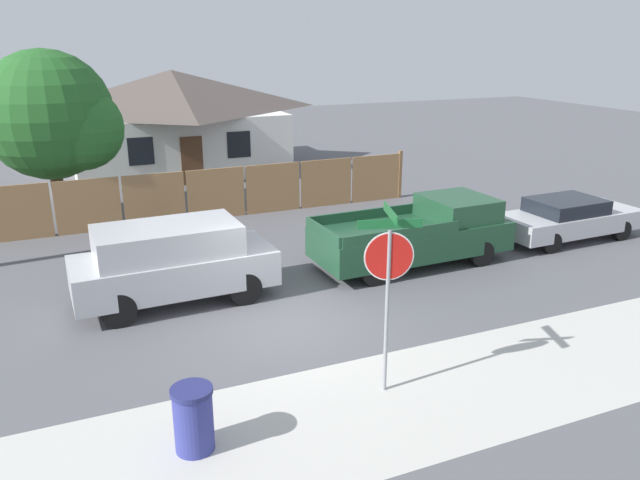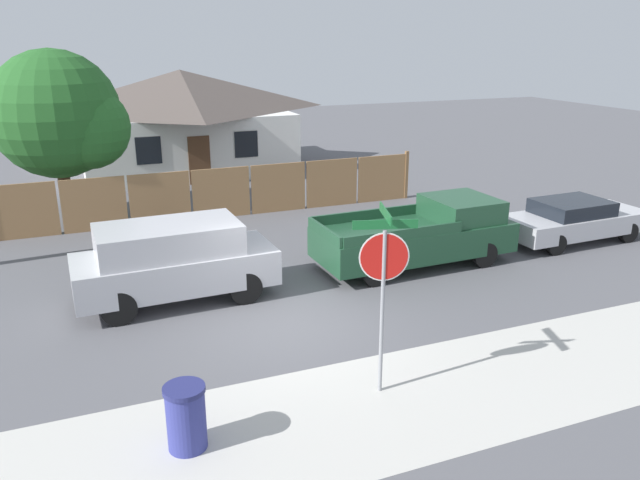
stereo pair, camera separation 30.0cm
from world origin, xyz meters
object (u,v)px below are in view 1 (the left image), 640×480
(house, at_px, (174,119))
(trash_bin, at_px, (193,419))
(orange_pickup, at_px, (419,233))
(stop_sign, at_px, (388,269))
(oak_tree, at_px, (55,118))
(parked_sedan, at_px, (568,218))
(red_suv, at_px, (173,261))

(house, relative_size, trash_bin, 9.33)
(house, distance_m, orange_pickup, 15.59)
(stop_sign, bearing_deg, oak_tree, 126.09)
(house, relative_size, parked_sedan, 2.11)
(oak_tree, bearing_deg, parked_sedan, -30.38)
(oak_tree, height_order, trash_bin, oak_tree)
(house, height_order, red_suv, house)
(house, distance_m, parked_sedan, 17.58)
(parked_sedan, xyz_separation_m, trash_bin, (-12.63, -5.61, -0.14))
(house, height_order, oak_tree, oak_tree)
(parked_sedan, distance_m, trash_bin, 13.82)
(red_suv, distance_m, orange_pickup, 6.58)
(red_suv, bearing_deg, trash_bin, -99.61)
(parked_sedan, bearing_deg, oak_tree, 148.02)
(house, height_order, parked_sedan, house)
(oak_tree, bearing_deg, red_suv, -76.07)
(house, xyz_separation_m, trash_bin, (-3.80, -20.73, -1.79))
(oak_tree, relative_size, red_suv, 1.21)
(house, distance_m, red_suv, 15.47)
(stop_sign, xyz_separation_m, trash_bin, (-3.41, -0.33, -1.74))
(red_suv, xyz_separation_m, stop_sign, (2.62, -5.29, 1.26))
(stop_sign, bearing_deg, orange_pickup, 70.24)
(orange_pickup, bearing_deg, stop_sign, -128.39)
(oak_tree, height_order, orange_pickup, oak_tree)
(oak_tree, relative_size, trash_bin, 5.37)
(stop_sign, bearing_deg, house, 105.94)
(oak_tree, bearing_deg, orange_pickup, -43.35)
(parked_sedan, relative_size, stop_sign, 1.39)
(oak_tree, distance_m, stop_sign, 14.23)
(parked_sedan, height_order, stop_sign, stop_sign)
(red_suv, bearing_deg, stop_sign, -65.25)
(orange_pickup, bearing_deg, red_suv, 178.46)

